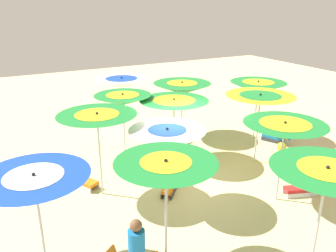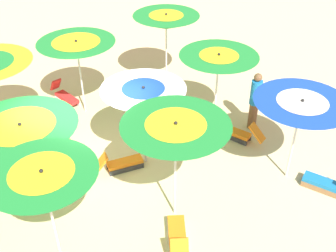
{
  "view_description": "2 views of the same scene",
  "coord_description": "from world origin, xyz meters",
  "px_view_note": "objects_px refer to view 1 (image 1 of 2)",
  "views": [
    {
      "loc": [
        8.29,
        -4.88,
        5.21
      ],
      "look_at": [
        -1.39,
        0.27,
        1.24
      ],
      "focal_mm": 37.42,
      "sensor_mm": 36.0,
      "label": 1
    },
    {
      "loc": [
        -5.99,
        -5.02,
        6.77
      ],
      "look_at": [
        1.38,
        -1.46,
        0.98
      ],
      "focal_mm": 43.9,
      "sensor_mm": 36.0,
      "label": 2
    }
  ],
  "objects_px": {
    "beach_umbrella_10": "(123,100)",
    "beach_ball": "(282,147)",
    "beach_umbrella_7": "(182,88)",
    "beach_umbrella_9": "(97,120)",
    "lounger_2": "(81,180)",
    "beach_umbrella_0": "(326,179)",
    "beach_umbrella_6": "(174,104)",
    "lounger_3": "(276,137)",
    "beach_umbrella_11": "(122,83)",
    "lounger_0": "(170,185)",
    "beach_umbrella_1": "(284,131)",
    "beach_umbrella_2": "(260,100)",
    "lounger_5": "(303,188)",
    "beach_umbrella_4": "(166,171)",
    "beach_umbrella_8": "(35,183)",
    "beach_umbrella_5": "(167,136)",
    "beach_umbrella_3": "(258,87)"
  },
  "relations": [
    {
      "from": "beach_umbrella_0",
      "to": "lounger_0",
      "type": "distance_m",
      "value": 4.78
    },
    {
      "from": "beach_umbrella_4",
      "to": "beach_umbrella_7",
      "type": "distance_m",
      "value": 7.34
    },
    {
      "from": "lounger_3",
      "to": "lounger_5",
      "type": "relative_size",
      "value": 0.98
    },
    {
      "from": "beach_umbrella_3",
      "to": "beach_umbrella_6",
      "type": "relative_size",
      "value": 1.02
    },
    {
      "from": "beach_umbrella_0",
      "to": "lounger_3",
      "type": "xyz_separation_m",
      "value": [
        -5.6,
        4.53,
        -1.98
      ]
    },
    {
      "from": "beach_umbrella_10",
      "to": "beach_umbrella_6",
      "type": "bearing_deg",
      "value": 54.47
    },
    {
      "from": "beach_umbrella_0",
      "to": "beach_umbrella_10",
      "type": "xyz_separation_m",
      "value": [
        -7.04,
        -1.15,
        -0.11
      ]
    },
    {
      "from": "beach_umbrella_10",
      "to": "lounger_5",
      "type": "xyz_separation_m",
      "value": [
        4.75,
        3.51,
        -1.87
      ]
    },
    {
      "from": "beach_umbrella_1",
      "to": "beach_umbrella_2",
      "type": "distance_m",
      "value": 2.39
    },
    {
      "from": "beach_umbrella_10",
      "to": "beach_umbrella_7",
      "type": "bearing_deg",
      "value": 107.39
    },
    {
      "from": "beach_umbrella_3",
      "to": "lounger_3",
      "type": "xyz_separation_m",
      "value": [
        0.76,
        0.43,
        -1.85
      ]
    },
    {
      "from": "beach_umbrella_4",
      "to": "beach_ball",
      "type": "height_order",
      "value": "beach_umbrella_4"
    },
    {
      "from": "beach_umbrella_0",
      "to": "beach_umbrella_4",
      "type": "distance_m",
      "value": 2.9
    },
    {
      "from": "beach_umbrella_5",
      "to": "beach_umbrella_7",
      "type": "bearing_deg",
      "value": 145.54
    },
    {
      "from": "lounger_3",
      "to": "beach_ball",
      "type": "distance_m",
      "value": 0.92
    },
    {
      "from": "beach_umbrella_10",
      "to": "lounger_3",
      "type": "bearing_deg",
      "value": 75.75
    },
    {
      "from": "beach_umbrella_2",
      "to": "lounger_3",
      "type": "bearing_deg",
      "value": 117.57
    },
    {
      "from": "beach_umbrella_1",
      "to": "lounger_2",
      "type": "relative_size",
      "value": 1.89
    },
    {
      "from": "beach_umbrella_10",
      "to": "beach_umbrella_11",
      "type": "xyz_separation_m",
      "value": [
        -2.28,
        0.84,
        0.02
      ]
    },
    {
      "from": "beach_umbrella_2",
      "to": "beach_umbrella_10",
      "type": "xyz_separation_m",
      "value": [
        -2.46,
        -3.74,
        -0.12
      ]
    },
    {
      "from": "beach_umbrella_1",
      "to": "beach_umbrella_2",
      "type": "xyz_separation_m",
      "value": [
        -2.13,
        1.07,
        0.17
      ]
    },
    {
      "from": "beach_umbrella_5",
      "to": "lounger_5",
      "type": "bearing_deg",
      "value": 68.49
    },
    {
      "from": "beach_umbrella_7",
      "to": "lounger_0",
      "type": "height_order",
      "value": "beach_umbrella_7"
    },
    {
      "from": "beach_umbrella_4",
      "to": "beach_umbrella_5",
      "type": "height_order",
      "value": "beach_umbrella_4"
    },
    {
      "from": "beach_umbrella_8",
      "to": "beach_ball",
      "type": "relative_size",
      "value": 6.57
    },
    {
      "from": "beach_umbrella_3",
      "to": "beach_umbrella_7",
      "type": "xyz_separation_m",
      "value": [
        -1.56,
        -2.45,
        -0.09
      ]
    },
    {
      "from": "beach_umbrella_2",
      "to": "beach_umbrella_6",
      "type": "height_order",
      "value": "beach_umbrella_2"
    },
    {
      "from": "beach_umbrella_2",
      "to": "lounger_2",
      "type": "relative_size",
      "value": 1.98
    },
    {
      "from": "beach_umbrella_4",
      "to": "lounger_5",
      "type": "xyz_separation_m",
      "value": [
        -0.55,
        4.67,
        -1.92
      ]
    },
    {
      "from": "beach_umbrella_1",
      "to": "lounger_2",
      "type": "bearing_deg",
      "value": -125.66
    },
    {
      "from": "lounger_2",
      "to": "beach_umbrella_10",
      "type": "bearing_deg",
      "value": 95.96
    },
    {
      "from": "beach_umbrella_1",
      "to": "lounger_5",
      "type": "height_order",
      "value": "beach_umbrella_1"
    },
    {
      "from": "beach_umbrella_0",
      "to": "beach_umbrella_6",
      "type": "bearing_deg",
      "value": 177.64
    },
    {
      "from": "beach_umbrella_11",
      "to": "lounger_0",
      "type": "distance_m",
      "value": 5.44
    },
    {
      "from": "lounger_5",
      "to": "beach_ball",
      "type": "distance_m",
      "value": 3.04
    },
    {
      "from": "beach_umbrella_1",
      "to": "lounger_3",
      "type": "bearing_deg",
      "value": 136.18
    },
    {
      "from": "beach_umbrella_5",
      "to": "beach_umbrella_6",
      "type": "relative_size",
      "value": 0.96
    },
    {
      "from": "beach_umbrella_9",
      "to": "lounger_2",
      "type": "relative_size",
      "value": 2.01
    },
    {
      "from": "beach_umbrella_0",
      "to": "lounger_2",
      "type": "height_order",
      "value": "beach_umbrella_0"
    },
    {
      "from": "beach_umbrella_4",
      "to": "lounger_2",
      "type": "bearing_deg",
      "value": -169.62
    },
    {
      "from": "beach_umbrella_7",
      "to": "beach_umbrella_9",
      "type": "xyz_separation_m",
      "value": [
        2.91,
        -4.29,
        0.26
      ]
    },
    {
      "from": "beach_umbrella_2",
      "to": "beach_umbrella_4",
      "type": "xyz_separation_m",
      "value": [
        2.85,
        -4.9,
        -0.07
      ]
    },
    {
      "from": "beach_umbrella_0",
      "to": "beach_ball",
      "type": "bearing_deg",
      "value": 139.87
    },
    {
      "from": "beach_umbrella_5",
      "to": "lounger_2",
      "type": "bearing_deg",
      "value": -138.16
    },
    {
      "from": "beach_umbrella_3",
      "to": "beach_ball",
      "type": "relative_size",
      "value": 6.96
    },
    {
      "from": "lounger_2",
      "to": "lounger_5",
      "type": "relative_size",
      "value": 1.02
    },
    {
      "from": "beach_umbrella_8",
      "to": "beach_umbrella_9",
      "type": "distance_m",
      "value": 3.0
    },
    {
      "from": "beach_umbrella_10",
      "to": "beach_ball",
      "type": "relative_size",
      "value": 6.93
    },
    {
      "from": "beach_umbrella_6",
      "to": "lounger_2",
      "type": "distance_m",
      "value": 3.76
    },
    {
      "from": "beach_umbrella_1",
      "to": "beach_umbrella_5",
      "type": "xyz_separation_m",
      "value": [
        -1.26,
        -2.75,
        -0.06
      ]
    }
  ]
}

